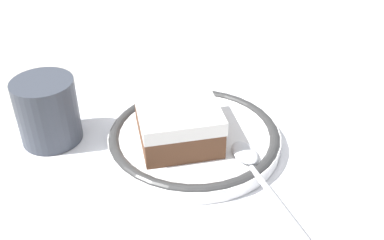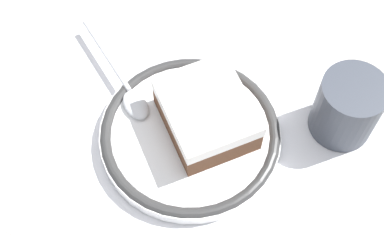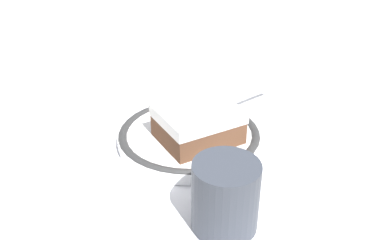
# 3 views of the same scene
# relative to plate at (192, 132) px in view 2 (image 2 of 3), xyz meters

# --- Properties ---
(ground_plane) EXTENTS (2.40, 2.40, 0.00)m
(ground_plane) POSITION_rel_plate_xyz_m (0.02, 0.00, -0.01)
(ground_plane) COLOR #B7B2A8
(placemat) EXTENTS (0.45, 0.35, 0.00)m
(placemat) POSITION_rel_plate_xyz_m (0.02, 0.00, -0.01)
(placemat) COLOR white
(placemat) RESTS_ON ground_plane
(plate) EXTENTS (0.19, 0.19, 0.02)m
(plate) POSITION_rel_plate_xyz_m (0.00, 0.00, 0.00)
(plate) COLOR white
(plate) RESTS_ON placemat
(cake_slice) EXTENTS (0.13, 0.13, 0.04)m
(cake_slice) POSITION_rel_plate_xyz_m (-0.01, -0.01, 0.03)
(cake_slice) COLOR brown
(cake_slice) RESTS_ON plate
(spoon) EXTENTS (0.14, 0.09, 0.01)m
(spoon) POSITION_rel_plate_xyz_m (0.08, -0.01, 0.01)
(spoon) COLOR silver
(spoon) RESTS_ON plate
(cup) EXTENTS (0.07, 0.07, 0.07)m
(cup) POSITION_rel_plate_xyz_m (-0.14, -0.09, 0.02)
(cup) COLOR #383D47
(cup) RESTS_ON placemat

